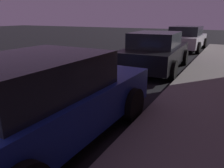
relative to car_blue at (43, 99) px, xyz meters
The scene contains 3 objects.
car_blue is the anchor object (origin of this frame).
car_black 5.84m from the car_blue, 89.96° to the left, with size 2.19×4.32×1.43m.
car_silver 11.96m from the car_blue, 90.00° to the left, with size 2.13×4.21×1.43m.
Camera 1 is at (5.38, 0.98, 1.97)m, focal length 35.58 mm.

